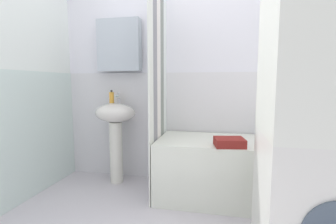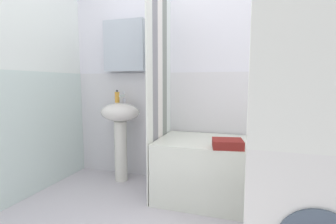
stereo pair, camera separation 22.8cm
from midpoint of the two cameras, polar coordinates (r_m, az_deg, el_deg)
wall_back_tiled at (r=2.70m, az=9.85°, el=7.70°), size 3.60×0.18×2.40m
wall_left_tiled at (r=2.58m, az=-29.65°, el=6.47°), size 0.07×1.81×2.40m
sink at (r=2.76m, az=-8.59°, el=-2.83°), size 0.44×0.34×0.87m
faucet at (r=2.80m, az=-7.94°, el=3.36°), size 0.03×0.12×0.12m
soap_dispenser at (r=2.82m, az=-9.33°, el=3.40°), size 0.05×0.05×0.14m
bathtub at (r=2.43m, az=17.80°, el=-13.05°), size 1.42×0.67×0.56m
shower_curtain at (r=2.40m, az=0.83°, el=4.58°), size 0.01×0.67×2.00m
body_wash_bottle at (r=2.67m, az=31.28°, el=-3.24°), size 0.05×0.05×0.23m
shampoo_bottle at (r=2.62m, az=28.81°, el=-4.16°), size 0.06×0.06×0.15m
lotion_bottle at (r=2.64m, az=25.75°, el=-3.66°), size 0.05×0.05×0.18m
towel_folded at (r=2.12m, az=16.56°, el=-7.02°), size 0.27×0.24×0.07m
washer_dryer_stack at (r=1.44m, az=33.37°, el=-5.31°), size 0.56×0.58×1.63m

